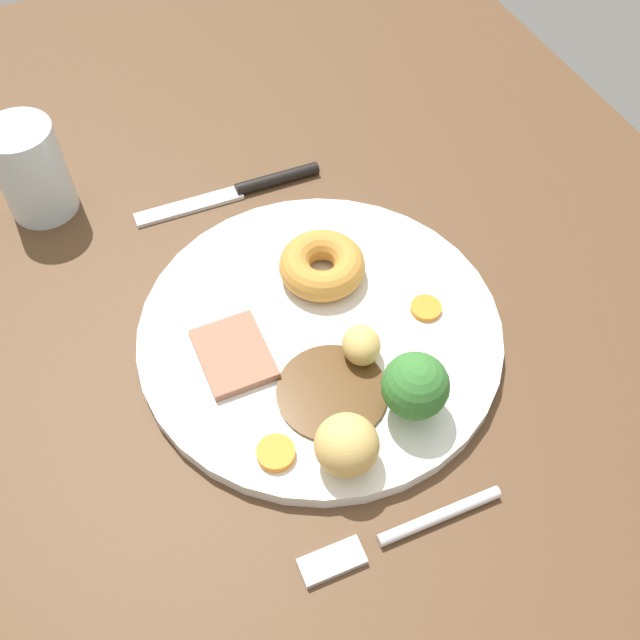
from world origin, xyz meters
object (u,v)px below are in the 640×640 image
at_px(meat_slice_main, 234,354).
at_px(roast_potato_left, 361,345).
at_px(carrot_coin_back, 276,453).
at_px(knife, 245,189).
at_px(dinner_plate, 320,332).
at_px(broccoli_floret, 415,386).
at_px(yorkshire_pudding, 322,265).
at_px(fork, 396,534).
at_px(water_glass, 31,170).
at_px(carrot_coin_front, 426,308).
at_px(roast_potato_right, 347,445).

relative_size(meat_slice_main, roast_potato_left, 1.98).
height_order(carrot_coin_back, knife, carrot_coin_back).
xyz_separation_m(meat_slice_main, roast_potato_left, (-0.04, -0.09, 0.01)).
height_order(dinner_plate, broccoli_floret, broccoli_floret).
bearing_deg(knife, meat_slice_main, 68.96).
bearing_deg(broccoli_floret, dinner_plate, 18.51).
xyz_separation_m(yorkshire_pudding, carrot_coin_back, (-0.14, 0.10, -0.01)).
bearing_deg(broccoli_floret, meat_slice_main, 47.57).
height_order(fork, water_glass, water_glass).
distance_m(carrot_coin_front, fork, 0.19).
distance_m(broccoli_floret, water_glass, 0.40).
relative_size(roast_potato_right, knife, 0.25).
xyz_separation_m(roast_potato_left, roast_potato_right, (-0.08, 0.05, 0.01)).
height_order(roast_potato_right, knife, roast_potato_right).
xyz_separation_m(yorkshire_pudding, broccoli_floret, (-0.15, -0.01, 0.02)).
xyz_separation_m(roast_potato_right, water_glass, (0.36, 0.15, 0.01)).
bearing_deg(water_glass, dinner_plate, -143.97).
relative_size(dinner_plate, knife, 1.62).
height_order(broccoli_floret, knife, broccoli_floret).
xyz_separation_m(dinner_plate, carrot_coin_back, (-0.09, 0.08, 0.01)).
distance_m(meat_slice_main, fork, 0.19).
height_order(carrot_coin_back, water_glass, water_glass).
distance_m(dinner_plate, carrot_coin_front, 0.09).
height_order(yorkshire_pudding, broccoli_floret, broccoli_floret).
bearing_deg(meat_slice_main, roast_potato_right, -159.14).
relative_size(dinner_plate, fork, 1.96).
bearing_deg(roast_potato_left, knife, 3.81).
bearing_deg(knife, carrot_coin_back, 75.83).
height_order(roast_potato_left, carrot_coin_back, roast_potato_left).
bearing_deg(meat_slice_main, knife, -22.61).
bearing_deg(fork, yorkshire_pudding, -99.76).
bearing_deg(meat_slice_main, carrot_coin_back, 179.40).
xyz_separation_m(roast_potato_left, water_glass, (0.28, 0.20, 0.02)).
bearing_deg(roast_potato_right, water_glass, 22.36).
height_order(carrot_coin_front, knife, carrot_coin_front).
xyz_separation_m(roast_potato_left, carrot_coin_back, (-0.05, 0.09, -0.01)).
relative_size(roast_potato_left, broccoli_floret, 0.60).
relative_size(meat_slice_main, fork, 0.44).
height_order(dinner_plate, roast_potato_left, roast_potato_left).
relative_size(meat_slice_main, water_glass, 0.74).
bearing_deg(roast_potato_right, carrot_coin_front, -50.89).
height_order(yorkshire_pudding, knife, yorkshire_pudding).
xyz_separation_m(carrot_coin_back, knife, (0.28, -0.08, -0.01)).
relative_size(dinner_plate, carrot_coin_front, 11.51).
height_order(meat_slice_main, carrot_coin_back, meat_slice_main).
height_order(dinner_plate, fork, dinner_plate).
height_order(dinner_plate, meat_slice_main, meat_slice_main).
bearing_deg(meat_slice_main, carrot_coin_front, -96.91).
relative_size(roast_potato_right, water_glass, 0.50).
relative_size(carrot_coin_front, water_glass, 0.28).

